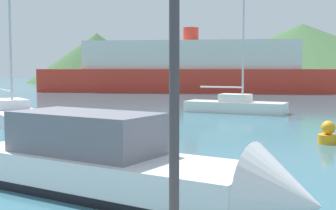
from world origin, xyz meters
TOP-DOWN VIEW (x-y plane):
  - motorboat_near at (3.52, 4.35)m, footprint 8.55×3.72m
  - sailboat_inner at (-8.26, 15.05)m, footprint 7.38×6.52m
  - sailboat_middle at (1.62, 24.04)m, footprint 6.35×2.36m
  - ferry_distant at (-8.89, 48.17)m, footprint 35.96×14.59m
  - buoy_marker at (7.36, 13.39)m, footprint 0.74×0.74m
  - hill_west at (-37.24, 76.97)m, footprint 27.10×27.10m
  - hill_central at (1.44, 78.99)m, footprint 50.77×50.77m

SIDE VIEW (x-z plane):
  - buoy_marker at x=7.36m, z-range -0.07..0.77m
  - sailboat_middle at x=1.62m, z-range -3.18..4.09m
  - sailboat_inner at x=-8.26m, z-range -5.20..6.18m
  - motorboat_near at x=3.52m, z-range -0.61..1.75m
  - ferry_distant at x=-8.89m, z-range -1.16..6.36m
  - hill_west at x=-37.24m, z-range 0.00..9.61m
  - hill_central at x=1.44m, z-range 0.00..10.35m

